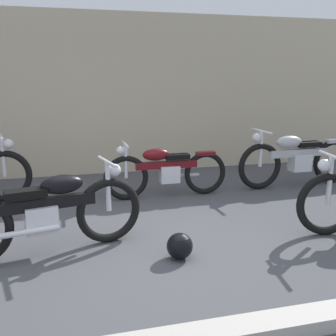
{
  "coord_description": "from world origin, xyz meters",
  "views": [
    {
      "loc": [
        -0.73,
        -3.98,
        1.84
      ],
      "look_at": [
        0.72,
        1.51,
        0.55
      ],
      "focal_mm": 43.31,
      "sensor_mm": 36.0,
      "label": 1
    }
  ],
  "objects_px": {
    "motorcycle_silver": "(297,159)",
    "motorcycle_maroon": "(166,170)",
    "motorcycle_black": "(47,212)",
    "helmet": "(180,246)"
  },
  "relations": [
    {
      "from": "helmet",
      "to": "motorcycle_maroon",
      "type": "height_order",
      "value": "motorcycle_maroon"
    },
    {
      "from": "motorcycle_silver",
      "to": "helmet",
      "type": "bearing_deg",
      "value": 37.05
    },
    {
      "from": "helmet",
      "to": "motorcycle_silver",
      "type": "distance_m",
      "value": 3.53
    },
    {
      "from": "motorcycle_black",
      "to": "motorcycle_silver",
      "type": "xyz_separation_m",
      "value": [
        4.02,
        1.74,
        0.02
      ]
    },
    {
      "from": "motorcycle_black",
      "to": "motorcycle_silver",
      "type": "height_order",
      "value": "motorcycle_silver"
    },
    {
      "from": "helmet",
      "to": "motorcycle_maroon",
      "type": "bearing_deg",
      "value": 79.3
    },
    {
      "from": "motorcycle_silver",
      "to": "motorcycle_maroon",
      "type": "bearing_deg",
      "value": -0.73
    },
    {
      "from": "motorcycle_maroon",
      "to": "motorcycle_black",
      "type": "xyz_separation_m",
      "value": [
        -1.71,
        -1.68,
        0.04
      ]
    },
    {
      "from": "motorcycle_maroon",
      "to": "motorcycle_silver",
      "type": "distance_m",
      "value": 2.31
    },
    {
      "from": "motorcycle_maroon",
      "to": "motorcycle_black",
      "type": "bearing_deg",
      "value": 44.74
    }
  ]
}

